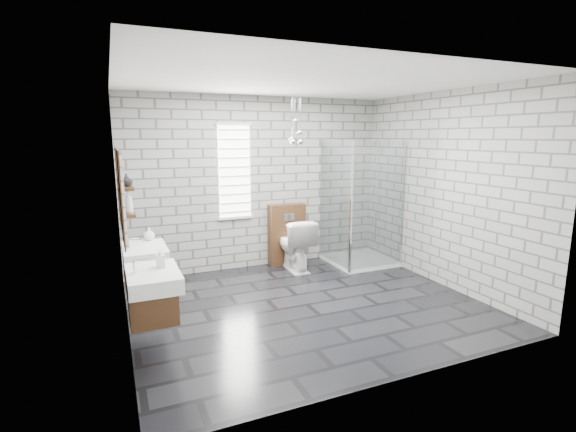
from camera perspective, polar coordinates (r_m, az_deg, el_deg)
floor at (r=5.37m, az=2.65°, el=-12.11°), size 4.20×3.60×0.02m
ceiling at (r=4.99m, az=2.93°, el=18.03°), size 4.20×3.60×0.02m
wall_back at (r=6.66m, az=-4.04°, el=4.48°), size 4.20×0.02×2.70m
wall_front at (r=3.49m, az=15.86°, el=-1.71°), size 4.20×0.02×2.70m
wall_left at (r=4.51m, az=-22.11°, el=0.67°), size 0.02×3.60×2.70m
wall_right at (r=6.21m, az=20.60°, el=3.36°), size 0.02×3.60×2.70m
vanity_left at (r=4.15m, az=-18.52°, el=-8.41°), size 0.47×0.70×1.57m
vanity_right at (r=5.05m, az=-19.44°, el=-5.04°), size 0.47×0.70×1.57m
shelf_lower at (r=4.47m, az=-21.04°, el=0.26°), size 0.14×0.30×0.03m
shelf_upper at (r=4.43m, az=-21.27°, el=3.57°), size 0.14×0.30×0.03m
window at (r=6.50m, az=-7.34°, el=6.03°), size 0.56×0.05×1.48m
cistern_panel at (r=6.86m, az=-0.18°, el=-2.51°), size 0.60×0.20×1.00m
flush_plate at (r=6.71m, az=0.17°, el=-0.20°), size 0.18×0.01×0.12m
shower_enclosure at (r=6.90m, az=9.67°, el=-2.56°), size 1.00×1.00×2.03m
pendant_cluster at (r=6.39m, az=1.05°, el=11.08°), size 0.24×0.20×0.74m
toilet at (r=6.61m, az=0.89°, el=-3.85°), size 0.48×0.81×0.82m
soap_bottle_a at (r=4.18m, az=-17.06°, el=-5.51°), size 0.09×0.09×0.18m
soap_bottle_b at (r=5.30m, az=-18.46°, el=-2.32°), size 0.14×0.14×0.16m
soap_bottle_c at (r=4.41m, az=-21.00°, el=1.77°), size 0.11×0.11×0.22m
vase at (r=4.45m, az=-21.22°, el=4.60°), size 0.14×0.14×0.12m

